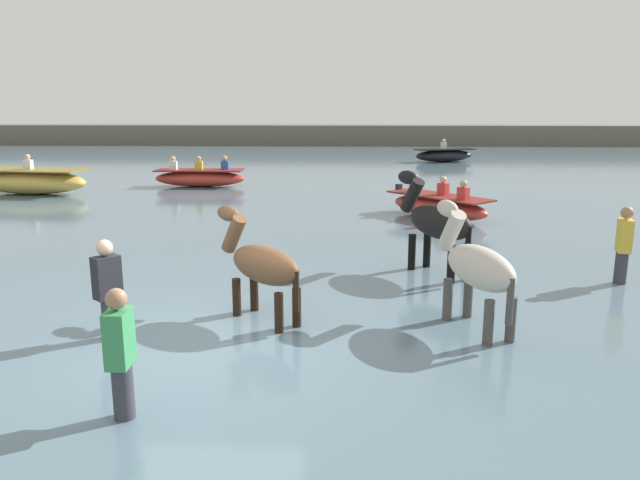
{
  "coord_description": "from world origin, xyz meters",
  "views": [
    {
      "loc": [
        1.73,
        -7.0,
        3.29
      ],
      "look_at": [
        1.38,
        3.72,
        0.84
      ],
      "focal_mm": 34.35,
      "sensor_mm": 36.0,
      "label": 1
    }
  ],
  "objects_px": {
    "boat_far_offshore": "(439,206)",
    "person_onlooker_left": "(121,366)",
    "horse_trailing_black": "(437,224)",
    "boat_distant_east": "(31,181)",
    "person_spectator_far": "(623,253)",
    "person_onlooker_right": "(109,299)",
    "horse_lead_bay": "(262,267)",
    "boat_mid_channel": "(444,155)",
    "boat_distant_west": "(200,178)",
    "horse_flank_pinto": "(477,270)"
  },
  "relations": [
    {
      "from": "person_onlooker_right",
      "to": "horse_lead_bay",
      "type": "bearing_deg",
      "value": 22.12
    },
    {
      "from": "person_onlooker_right",
      "to": "person_spectator_far",
      "type": "relative_size",
      "value": 1.0
    },
    {
      "from": "boat_distant_east",
      "to": "person_onlooker_right",
      "type": "height_order",
      "value": "person_onlooker_right"
    },
    {
      "from": "person_spectator_far",
      "to": "boat_distant_east",
      "type": "bearing_deg",
      "value": 146.98
    },
    {
      "from": "horse_trailing_black",
      "to": "boat_distant_west",
      "type": "xyz_separation_m",
      "value": [
        -6.59,
        10.9,
        -0.57
      ]
    },
    {
      "from": "boat_distant_west",
      "to": "person_onlooker_left",
      "type": "distance_m",
      "value": 16.26
    },
    {
      "from": "horse_lead_bay",
      "to": "boat_far_offshore",
      "type": "height_order",
      "value": "horse_lead_bay"
    },
    {
      "from": "horse_lead_bay",
      "to": "boat_distant_east",
      "type": "relative_size",
      "value": 0.47
    },
    {
      "from": "horse_lead_bay",
      "to": "boat_mid_channel",
      "type": "distance_m",
      "value": 23.4
    },
    {
      "from": "boat_mid_channel",
      "to": "person_onlooker_left",
      "type": "distance_m",
      "value": 26.28
    },
    {
      "from": "boat_far_offshore",
      "to": "person_onlooker_left",
      "type": "relative_size",
      "value": 1.75
    },
    {
      "from": "horse_lead_bay",
      "to": "boat_far_offshore",
      "type": "distance_m",
      "value": 8.47
    },
    {
      "from": "person_spectator_far",
      "to": "person_onlooker_left",
      "type": "xyz_separation_m",
      "value": [
        -6.66,
        -4.61,
        0.0
      ]
    },
    {
      "from": "horse_lead_bay",
      "to": "horse_flank_pinto",
      "type": "relative_size",
      "value": 0.95
    },
    {
      "from": "boat_distant_west",
      "to": "person_onlooker_left",
      "type": "bearing_deg",
      "value": -79.77
    },
    {
      "from": "boat_distant_west",
      "to": "person_spectator_far",
      "type": "relative_size",
      "value": 1.95
    },
    {
      "from": "boat_distant_west",
      "to": "horse_lead_bay",
      "type": "bearing_deg",
      "value": -73.77
    },
    {
      "from": "horse_lead_bay",
      "to": "horse_trailing_black",
      "type": "distance_m",
      "value": 3.62
    },
    {
      "from": "boat_far_offshore",
      "to": "boat_distant_east",
      "type": "height_order",
      "value": "boat_distant_east"
    },
    {
      "from": "person_onlooker_right",
      "to": "boat_distant_west",
      "type": "bearing_deg",
      "value": 98.23
    },
    {
      "from": "boat_far_offshore",
      "to": "boat_mid_channel",
      "type": "bearing_deg",
      "value": 80.16
    },
    {
      "from": "horse_trailing_black",
      "to": "person_onlooker_right",
      "type": "height_order",
      "value": "horse_trailing_black"
    },
    {
      "from": "horse_trailing_black",
      "to": "boat_far_offshore",
      "type": "xyz_separation_m",
      "value": [
        0.88,
        5.27,
        -0.57
      ]
    },
    {
      "from": "horse_flank_pinto",
      "to": "boat_distant_west",
      "type": "bearing_deg",
      "value": 116.35
    },
    {
      "from": "boat_distant_west",
      "to": "person_onlooker_left",
      "type": "relative_size",
      "value": 1.95
    },
    {
      "from": "boat_distant_east",
      "to": "person_spectator_far",
      "type": "distance_m",
      "value": 17.44
    },
    {
      "from": "horse_flank_pinto",
      "to": "boat_far_offshore",
      "type": "height_order",
      "value": "horse_flank_pinto"
    },
    {
      "from": "horse_trailing_black",
      "to": "person_onlooker_left",
      "type": "bearing_deg",
      "value": -125.96
    },
    {
      "from": "horse_lead_bay",
      "to": "boat_distant_west",
      "type": "relative_size",
      "value": 0.58
    },
    {
      "from": "boat_mid_channel",
      "to": "person_onlooker_right",
      "type": "xyz_separation_m",
      "value": [
        -8.02,
        -23.31,
        0.2
      ]
    },
    {
      "from": "boat_distant_west",
      "to": "horse_trailing_black",
      "type": "bearing_deg",
      "value": -58.87
    },
    {
      "from": "horse_flank_pinto",
      "to": "boat_distant_west",
      "type": "relative_size",
      "value": 0.61
    },
    {
      "from": "horse_flank_pinto",
      "to": "boat_mid_channel",
      "type": "relative_size",
      "value": 0.61
    },
    {
      "from": "person_spectator_far",
      "to": "boat_mid_channel",
      "type": "bearing_deg",
      "value": 88.61
    },
    {
      "from": "horse_trailing_black",
      "to": "boat_mid_channel",
      "type": "distance_m",
      "value": 20.49
    },
    {
      "from": "horse_flank_pinto",
      "to": "person_onlooker_left",
      "type": "height_order",
      "value": "horse_flank_pinto"
    },
    {
      "from": "boat_distant_east",
      "to": "person_spectator_far",
      "type": "xyz_separation_m",
      "value": [
        14.62,
        -9.5,
        0.12
      ]
    },
    {
      "from": "boat_far_offshore",
      "to": "person_onlooker_left",
      "type": "bearing_deg",
      "value": -113.84
    },
    {
      "from": "horse_trailing_black",
      "to": "horse_flank_pinto",
      "type": "relative_size",
      "value": 1.06
    },
    {
      "from": "horse_flank_pinto",
      "to": "boat_distant_east",
      "type": "xyz_separation_m",
      "value": [
        -11.77,
        11.64,
        -0.41
      ]
    },
    {
      "from": "horse_trailing_black",
      "to": "horse_flank_pinto",
      "type": "height_order",
      "value": "horse_trailing_black"
    },
    {
      "from": "person_spectator_far",
      "to": "horse_lead_bay",
      "type": "bearing_deg",
      "value": -161.55
    },
    {
      "from": "person_onlooker_left",
      "to": "horse_trailing_black",
      "type": "bearing_deg",
      "value": 54.04
    },
    {
      "from": "person_onlooker_right",
      "to": "person_spectator_far",
      "type": "xyz_separation_m",
      "value": [
        7.52,
        2.64,
        0.0
      ]
    },
    {
      "from": "boat_distant_east",
      "to": "person_spectator_far",
      "type": "relative_size",
      "value": 2.39
    },
    {
      "from": "boat_mid_channel",
      "to": "person_onlooker_right",
      "type": "height_order",
      "value": "person_onlooker_right"
    },
    {
      "from": "horse_lead_bay",
      "to": "boat_mid_channel",
      "type": "xyz_separation_m",
      "value": [
        6.18,
        22.57,
        -0.43
      ]
    },
    {
      "from": "boat_mid_channel",
      "to": "person_spectator_far",
      "type": "height_order",
      "value": "person_spectator_far"
    },
    {
      "from": "horse_flank_pinto",
      "to": "boat_far_offshore",
      "type": "bearing_deg",
      "value": 84.46
    },
    {
      "from": "horse_flank_pinto",
      "to": "boat_mid_channel",
      "type": "height_order",
      "value": "horse_flank_pinto"
    }
  ]
}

